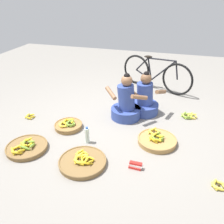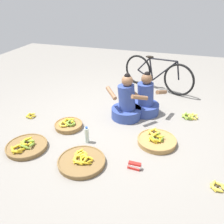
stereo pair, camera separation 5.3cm
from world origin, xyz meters
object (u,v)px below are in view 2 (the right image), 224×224
(bicycle_leaning, at_px, (157,74))
(banana_basket_front_right, at_px, (157,140))
(banana_basket_back_center, at_px, (69,125))
(water_bottle, at_px, (87,135))
(vendor_woman_behind, at_px, (145,100))
(loose_bananas_mid_right, at_px, (31,116))
(packet_carton_stack, at_px, (134,166))
(loose_bananas_front_left, at_px, (190,116))
(banana_basket_back_right, at_px, (27,146))
(banana_basket_near_bicycle, at_px, (82,161))
(vendor_woman_front, at_px, (126,104))
(loose_bananas_back_left, at_px, (217,186))

(bicycle_leaning, height_order, banana_basket_front_right, bicycle_leaning)
(banana_basket_back_center, bearing_deg, water_bottle, -32.66)
(vendor_woman_behind, relative_size, loose_bananas_mid_right, 4.80)
(loose_bananas_mid_right, bearing_deg, banana_basket_back_center, -8.08)
(bicycle_leaning, distance_m, loose_bananas_mid_right, 2.77)
(packet_carton_stack, bearing_deg, vendor_woman_behind, 95.55)
(banana_basket_front_right, bearing_deg, water_bottle, -164.23)
(bicycle_leaning, relative_size, loose_bananas_mid_right, 9.67)
(loose_bananas_mid_right, height_order, loose_bananas_front_left, loose_bananas_front_left)
(vendor_woman_behind, relative_size, banana_basket_front_right, 1.37)
(banana_basket_front_right, relative_size, banana_basket_back_right, 0.98)
(banana_basket_back_right, bearing_deg, vendor_woman_behind, 47.74)
(banana_basket_back_right, bearing_deg, banana_basket_near_bicycle, -3.97)
(vendor_woman_front, distance_m, packet_carton_stack, 1.34)
(bicycle_leaning, xyz_separation_m, banana_basket_front_right, (0.30, -2.06, -0.31))
(banana_basket_back_right, bearing_deg, packet_carton_stack, 1.82)
(bicycle_leaning, bearing_deg, vendor_woman_behind, -92.21)
(loose_bananas_back_left, bearing_deg, vendor_woman_behind, 126.15)
(packet_carton_stack, bearing_deg, water_bottle, 156.09)
(water_bottle, bearing_deg, banana_basket_back_center, 147.34)
(vendor_woman_front, distance_m, loose_bananas_front_left, 1.15)
(loose_bananas_mid_right, height_order, loose_bananas_back_left, same)
(loose_bananas_back_left, bearing_deg, banana_basket_back_right, -179.74)
(vendor_woman_behind, xyz_separation_m, bicycle_leaning, (0.05, 1.18, 0.11))
(vendor_woman_front, height_order, loose_bananas_front_left, vendor_woman_front)
(banana_basket_near_bicycle, bearing_deg, loose_bananas_back_left, 2.50)
(loose_bananas_front_left, height_order, loose_bananas_back_left, loose_bananas_front_left)
(vendor_woman_behind, height_order, packet_carton_stack, vendor_woman_behind)
(vendor_woman_front, relative_size, loose_bananas_front_left, 2.76)
(bicycle_leaning, distance_m, packet_carton_stack, 2.72)
(banana_basket_near_bicycle, xyz_separation_m, loose_bananas_mid_right, (-1.37, 0.87, -0.01))
(loose_bananas_front_left, relative_size, packet_carton_stack, 1.69)
(vendor_woman_front, xyz_separation_m, loose_bananas_back_left, (1.41, -1.29, -0.24))
(banana_basket_back_center, height_order, loose_bananas_mid_right, banana_basket_back_center)
(packet_carton_stack, bearing_deg, banana_basket_near_bicycle, -170.75)
(loose_bananas_back_left, bearing_deg, vendor_woman_front, 137.72)
(banana_basket_near_bicycle, xyz_separation_m, loose_bananas_front_left, (1.34, 1.67, -0.01))
(vendor_woman_behind, bearing_deg, loose_bananas_front_left, 3.30)
(loose_bananas_front_left, bearing_deg, packet_carton_stack, -112.69)
(vendor_woman_behind, xyz_separation_m, loose_bananas_mid_right, (-1.90, -0.76, -0.22))
(vendor_woman_front, relative_size, banana_basket_near_bicycle, 1.30)
(banana_basket_front_right, xyz_separation_m, banana_basket_back_center, (-1.44, 0.01, -0.00))
(banana_basket_near_bicycle, bearing_deg, banana_basket_back_right, 176.03)
(banana_basket_back_right, height_order, loose_bananas_back_left, banana_basket_back_right)
(bicycle_leaning, relative_size, loose_bananas_front_left, 5.36)
(banana_basket_back_center, xyz_separation_m, packet_carton_stack, (1.25, -0.64, -0.00))
(banana_basket_near_bicycle, relative_size, packet_carton_stack, 3.59)
(banana_basket_front_right, relative_size, packet_carton_stack, 3.29)
(vendor_woman_front, xyz_separation_m, banana_basket_back_center, (-0.82, -0.61, -0.21))
(banana_basket_back_right, relative_size, banana_basket_back_center, 1.29)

